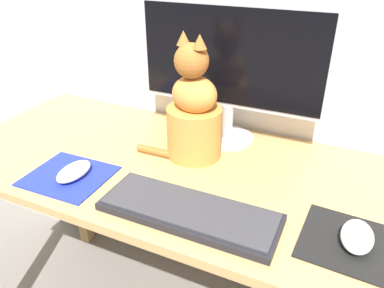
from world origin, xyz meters
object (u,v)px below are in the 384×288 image
(computer_mouse_right, at_px, (357,236))
(cat, at_px, (194,113))
(keyboard, at_px, (189,211))
(monitor, at_px, (230,65))
(computer_mouse_left, at_px, (74,171))

(computer_mouse_right, relative_size, cat, 0.30)
(keyboard, xyz_separation_m, cat, (-0.11, 0.26, 0.12))
(keyboard, distance_m, cat, 0.31)
(monitor, distance_m, computer_mouse_right, 0.58)
(monitor, bearing_deg, keyboard, -82.33)
(computer_mouse_left, relative_size, cat, 0.32)
(cat, bearing_deg, monitor, 87.56)
(keyboard, bearing_deg, cat, 112.42)
(monitor, height_order, computer_mouse_right, monitor)
(keyboard, xyz_separation_m, computer_mouse_left, (-0.35, 0.01, 0.01))
(monitor, height_order, computer_mouse_left, monitor)
(computer_mouse_right, xyz_separation_m, cat, (-0.47, 0.20, 0.11))
(keyboard, bearing_deg, monitor, 97.53)
(monitor, bearing_deg, computer_mouse_right, -39.21)
(monitor, xyz_separation_m, computer_mouse_left, (-0.29, -0.38, -0.22))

